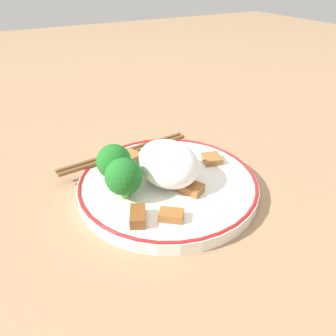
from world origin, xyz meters
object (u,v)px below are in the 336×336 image
at_px(broccoli_back_left, 114,162).
at_px(broccoli_back_center, 124,177).
at_px(plate, 168,184).
at_px(chopsticks, 125,152).

distance_m(broccoli_back_left, broccoli_back_center, 0.04).
relative_size(plate, chopsticks, 1.14).
distance_m(broccoli_back_center, chopsticks, 0.12).
xyz_separation_m(broccoli_back_left, broccoli_back_center, (0.04, -0.00, -0.00)).
xyz_separation_m(plate, broccoli_back_left, (-0.03, -0.07, 0.04)).
relative_size(broccoli_back_center, chopsticks, 0.25).
height_order(plate, broccoli_back_center, broccoli_back_center).
bearing_deg(plate, broccoli_back_center, -83.85).
relative_size(plate, broccoli_back_center, 4.52).
height_order(plate, chopsticks, chopsticks).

